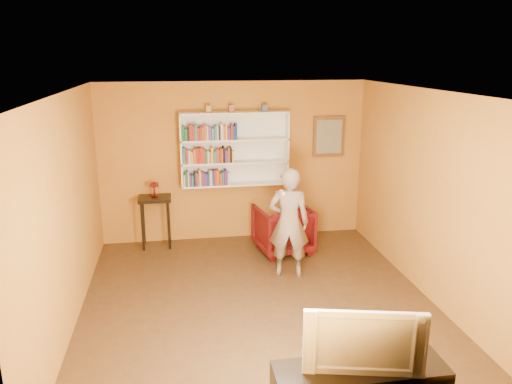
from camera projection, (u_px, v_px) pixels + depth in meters
The scene contains 15 objects.
room_shell at pixel (258, 230), 6.20m from camera, with size 5.30×5.80×2.88m.
bookshelf at pixel (234, 149), 8.34m from camera, with size 1.80×0.29×1.23m.
books_row_lower at pixel (207, 178), 8.29m from camera, with size 0.76×0.19×0.27m.
books_row_middle at pixel (208, 156), 8.19m from camera, with size 0.83×0.19×0.27m.
books_row_upper at pixel (210, 133), 8.09m from camera, with size 0.89×0.19×0.27m.
ornament_left at pixel (208, 109), 8.03m from camera, with size 0.08×0.08×0.11m, color #B78934.
ornament_centre at pixel (231, 108), 8.09m from camera, with size 0.08×0.08×0.11m, color #A35336.
ornament_right at pixel (264, 108), 8.18m from camera, with size 0.08×0.08×0.11m, color #455074.
framed_painting at pixel (329, 136), 8.60m from camera, with size 0.55×0.05×0.70m.
console_table at pixel (155, 206), 8.21m from camera, with size 0.53×0.40×0.86m.
ruby_lustre at pixel (154, 186), 8.12m from camera, with size 0.16×0.16×0.25m.
armchair at pixel (283, 229), 8.08m from camera, with size 0.82×0.84×0.77m, color #430409.
person at pixel (289, 223), 7.11m from camera, with size 0.59×0.38×1.61m, color #7D6A5C.
game_remote at pixel (282, 192), 6.71m from camera, with size 0.04×0.15×0.04m, color white.
television at pixel (363, 337), 4.19m from camera, with size 1.01×0.13×0.58m, color black.
Camera 1 is at (-0.99, -5.77, 3.13)m, focal length 35.00 mm.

